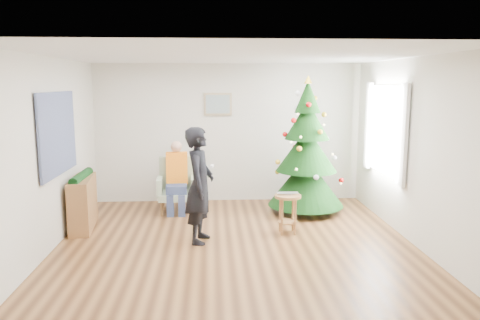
{
  "coord_description": "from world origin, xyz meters",
  "views": [
    {
      "loc": [
        -0.33,
        -6.31,
        2.26
      ],
      "look_at": [
        0.1,
        0.6,
        1.1
      ],
      "focal_mm": 35.0,
      "sensor_mm": 36.0,
      "label": 1
    }
  ],
  "objects": [
    {
      "name": "stool",
      "position": [
        0.81,
        0.42,
        0.3
      ],
      "size": [
        0.4,
        0.4,
        0.59
      ],
      "rotation": [
        0.0,
        0.0,
        -0.38
      ],
      "color": "brown",
      "rests_on": "floor"
    },
    {
      "name": "ceiling",
      "position": [
        0.0,
        0.0,
        2.6
      ],
      "size": [
        5.0,
        5.0,
        0.0
      ],
      "primitive_type": "plane",
      "rotation": [
        3.14,
        0.0,
        0.0
      ],
      "color": "white",
      "rests_on": "wall_back"
    },
    {
      "name": "console",
      "position": [
        -2.33,
        0.86,
        0.4
      ],
      "size": [
        0.4,
        1.03,
        0.8
      ],
      "primitive_type": "cube",
      "rotation": [
        0.0,
        0.0,
        0.1
      ],
      "color": "brown",
      "rests_on": "floor"
    },
    {
      "name": "seated_person",
      "position": [
        -0.94,
        1.69,
        0.63
      ],
      "size": [
        0.38,
        0.54,
        1.25
      ],
      "rotation": [
        0.0,
        0.0,
        0.05
      ],
      "color": "navy",
      "rests_on": "armchair"
    },
    {
      "name": "game_controller",
      "position": [
        -0.32,
        0.11,
        1.1
      ],
      "size": [
        0.06,
        0.13,
        0.04
      ],
      "primitive_type": "cube",
      "rotation": [
        0.0,
        0.0,
        -0.17
      ],
      "color": "white",
      "rests_on": "standing_man"
    },
    {
      "name": "laptop",
      "position": [
        0.81,
        0.42,
        0.61
      ],
      "size": [
        0.33,
        0.22,
        0.03
      ],
      "primitive_type": "imported",
      "rotation": [
        0.0,
        0.0,
        -0.03
      ],
      "color": "silver",
      "rests_on": "stool"
    },
    {
      "name": "garland",
      "position": [
        -2.33,
        0.86,
        0.82
      ],
      "size": [
        0.14,
        0.9,
        0.14
      ],
      "primitive_type": "cylinder",
      "rotation": [
        1.57,
        0.0,
        0.0
      ],
      "color": "black",
      "rests_on": "console"
    },
    {
      "name": "curtains",
      "position": [
        2.44,
        1.0,
        1.5
      ],
      "size": [
        0.05,
        1.75,
        1.5
      ],
      "color": "white",
      "rests_on": "wall_right"
    },
    {
      "name": "wall_back",
      "position": [
        0.0,
        2.5,
        1.3
      ],
      "size": [
        5.0,
        0.0,
        5.0
      ],
      "primitive_type": "plane",
      "rotation": [
        1.57,
        0.0,
        0.0
      ],
      "color": "silver",
      "rests_on": "floor"
    },
    {
      "name": "floor",
      "position": [
        0.0,
        0.0,
        0.0
      ],
      "size": [
        5.0,
        5.0,
        0.0
      ],
      "primitive_type": "plane",
      "color": "brown",
      "rests_on": "ground"
    },
    {
      "name": "armchair",
      "position": [
        -0.94,
        1.74,
        0.34
      ],
      "size": [
        0.69,
        0.63,
        0.95
      ],
      "rotation": [
        0.0,
        0.0,
        0.05
      ],
      "color": "#9CAF8D",
      "rests_on": "floor"
    },
    {
      "name": "window_panel",
      "position": [
        2.47,
        1.0,
        1.5
      ],
      "size": [
        0.04,
        1.3,
        1.4
      ],
      "primitive_type": "cube",
      "color": "white",
      "rests_on": "wall_right"
    },
    {
      "name": "framed_picture",
      "position": [
        -0.2,
        2.46,
        1.85
      ],
      "size": [
        0.52,
        0.05,
        0.42
      ],
      "color": "tan",
      "rests_on": "wall_back"
    },
    {
      "name": "christmas_tree",
      "position": [
        1.31,
        1.58,
        1.07
      ],
      "size": [
        1.31,
        1.31,
        2.37
      ],
      "rotation": [
        0.0,
        0.0,
        -0.27
      ],
      "color": "#3F2816",
      "rests_on": "floor"
    },
    {
      "name": "standing_man",
      "position": [
        -0.5,
        0.14,
        0.82
      ],
      "size": [
        0.49,
        0.66,
        1.65
      ],
      "primitive_type": "imported",
      "rotation": [
        0.0,
        0.0,
        1.4
      ],
      "color": "black",
      "rests_on": "floor"
    },
    {
      "name": "tapestry",
      "position": [
        -2.46,
        0.3,
        1.55
      ],
      "size": [
        0.03,
        1.5,
        1.15
      ],
      "primitive_type": "cube",
      "color": "black",
      "rests_on": "wall_left"
    },
    {
      "name": "wall_front",
      "position": [
        0.0,
        -2.5,
        1.3
      ],
      "size": [
        5.0,
        0.0,
        5.0
      ],
      "primitive_type": "plane",
      "rotation": [
        -1.57,
        0.0,
        0.0
      ],
      "color": "silver",
      "rests_on": "floor"
    },
    {
      "name": "wall_left",
      "position": [
        -2.5,
        0.0,
        1.3
      ],
      "size": [
        0.0,
        5.0,
        5.0
      ],
      "primitive_type": "plane",
      "rotation": [
        1.57,
        0.0,
        1.57
      ],
      "color": "silver",
      "rests_on": "floor"
    },
    {
      "name": "wall_right",
      "position": [
        2.5,
        0.0,
        1.3
      ],
      "size": [
        0.0,
        5.0,
        5.0
      ],
      "primitive_type": "plane",
      "rotation": [
        1.57,
        0.0,
        -1.57
      ],
      "color": "silver",
      "rests_on": "floor"
    }
  ]
}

